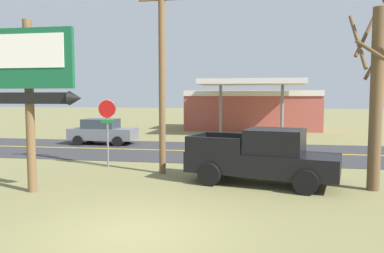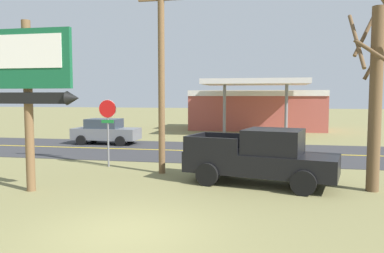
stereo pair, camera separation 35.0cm
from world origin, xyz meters
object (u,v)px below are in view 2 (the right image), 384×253
utility_pole (161,63)px  bare_tree (376,92)px  gas_station (257,109)px  stop_sign (108,121)px  car_grey_near_lane (106,131)px  pickup_black_parked_on_lawn (262,157)px  motel_sign (27,76)px

utility_pole → bare_tree: utility_pole is taller
gas_station → stop_sign: bearing=-105.9°
stop_sign → car_grey_near_lane: stop_sign is taller
stop_sign → car_grey_near_lane: 8.25m
utility_pole → car_grey_near_lane: utility_pole is taller
utility_pole → bare_tree: (7.54, -1.51, -1.18)m
pickup_black_parked_on_lawn → car_grey_near_lane: (-10.07, 9.54, -0.13)m
stop_sign → utility_pole: bearing=-18.3°
bare_tree → pickup_black_parked_on_lawn: bare_tree is taller
utility_pole → gas_station: bearing=81.6°
utility_pole → car_grey_near_lane: bearing=126.2°
car_grey_near_lane → motel_sign: bearing=-77.3°
motel_sign → utility_pole: utility_pole is taller
utility_pole → pickup_black_parked_on_lawn: utility_pole is taller
stop_sign → utility_pole: (2.69, -0.89, 2.37)m
motel_sign → pickup_black_parked_on_lawn: (7.35, 2.54, -2.79)m
motel_sign → bare_tree: size_ratio=0.90×
car_grey_near_lane → utility_pole: bearing=-53.8°
bare_tree → car_grey_near_lane: bare_tree is taller
motel_sign → stop_sign: (0.67, 4.65, -1.72)m
stop_sign → pickup_black_parked_on_lawn: stop_sign is taller
motel_sign → gas_station: size_ratio=0.46×
gas_station → bare_tree: bearing=-79.2°
stop_sign → bare_tree: (10.23, -2.39, 1.19)m
car_grey_near_lane → gas_station: bearing=54.7°
motel_sign → utility_pole: (3.36, 3.76, 0.65)m
gas_station → car_grey_near_lane: bearing=-125.3°
bare_tree → car_grey_near_lane: (-13.62, 9.82, -2.39)m
stop_sign → gas_station: gas_station is taller
utility_pole → gas_station: (3.17, 21.38, -2.45)m
bare_tree → gas_station: bearing=100.8°
motel_sign → car_grey_near_lane: size_ratio=1.31×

